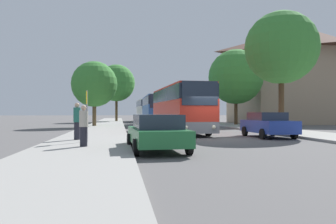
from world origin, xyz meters
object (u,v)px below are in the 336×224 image
Objects in this scene: bus_middle at (156,110)px; tree_right_near at (236,77)px; parked_car_left_curb at (157,132)px; pedestrian_waiting_far at (84,126)px; bus_front at (180,109)px; parked_car_right_near at (268,124)px; bus_rear at (146,110)px; tree_left_far at (116,83)px; bus_stop_sign at (87,110)px; pedestrian_waiting_near at (77,121)px; tree_right_mid at (281,48)px; tree_left_near at (94,84)px.

tree_right_near reaches higher than bus_middle.
pedestrian_waiting_far is at bearing 162.26° from parked_car_left_curb.
parked_car_right_near is at bearing -51.31° from bus_front.
bus_rear is (0.07, 14.75, 0.05)m from bus_middle.
bus_front is at bearing -80.06° from tree_left_far.
pedestrian_waiting_far is (0.08, -2.11, -0.67)m from bus_stop_sign.
tree_right_mid is (13.80, 5.04, 5.13)m from pedestrian_waiting_near.
bus_rear is 1.68× the size of tree_left_near.
pedestrian_waiting_far is (-5.86, -40.27, -0.90)m from bus_rear.
parked_car_left_curb is at bearing -43.81° from bus_stop_sign.
pedestrian_waiting_near is at bearing -129.27° from tree_right_near.
tree_right_mid is at bearing -129.05° from parked_car_right_near.
tree_right_mid is at bearing -41.37° from tree_left_near.
parked_car_right_near is at bearing -10.78° from pedestrian_waiting_near.
pedestrian_waiting_near is at bearing 127.73° from parked_car_left_curb.
bus_front is 2.39× the size of parked_car_left_curb.
bus_front is 1.28× the size of tree_right_mid.
pedestrian_waiting_far is 21.36m from tree_left_near.
parked_car_left_curb is at bearing -87.17° from tree_left_far.
bus_middle is at bearing 88.38° from bus_front.
tree_right_mid is (7.24, -31.77, 4.34)m from bus_rear.
bus_front is 15.11m from tree_right_near.
bus_middle reaches higher than parked_car_right_near.
bus_middle is 6.29× the size of pedestrian_waiting_near.
bus_front is 6.62× the size of pedestrian_waiting_far.
tree_left_far reaches higher than tree_left_near.
tree_left_far is at bearing 88.40° from bus_stop_sign.
tree_left_near reaches higher than pedestrian_waiting_near.
parked_car_left_curb is 0.54× the size of tree_right_mid.
parked_car_left_curb is 40.39m from tree_left_far.
parked_car_left_curb is at bearing -69.67° from pedestrian_waiting_near.
bus_stop_sign is at bearing 105.78° from pedestrian_waiting_far.
tree_left_far is (0.96, 39.19, 5.23)m from pedestrian_waiting_far.
parked_car_right_near is 1.80× the size of bus_stop_sign.
bus_front is at bearing -90.80° from bus_rear.
bus_front is 5.94× the size of pedestrian_waiting_near.
pedestrian_waiting_far is (0.70, -3.46, -0.11)m from pedestrian_waiting_near.
tree_left_near is 0.78× the size of tree_right_near.
tree_left_far is (-4.90, -1.08, 4.33)m from bus_rear.
bus_front is 7.07m from parked_car_right_near.
tree_left_near is 0.74× the size of tree_left_far.
parked_car_left_curb is 0.70× the size of tree_left_near.
parked_car_left_curb is at bearing -107.16° from bus_front.
bus_rear is 6.63m from tree_left_far.
tree_right_near is at bearing 53.79° from bus_stop_sign.
bus_stop_sign is 2.22m from pedestrian_waiting_far.
parked_car_left_curb is 1.07× the size of parked_car_right_near.
parked_car_left_curb is at bearing -1.12° from pedestrian_waiting_far.
tree_left_near is (-1.15, 21.05, 3.48)m from pedestrian_waiting_far.
parked_car_right_near is 18.15m from tree_right_near.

